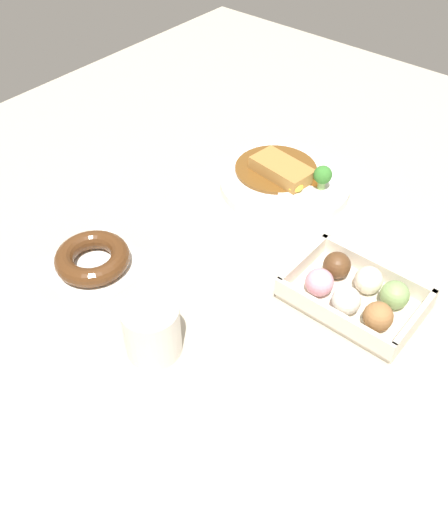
{
  "coord_description": "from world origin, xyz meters",
  "views": [
    {
      "loc": [
        -0.34,
        0.56,
        0.63
      ],
      "look_at": [
        0.06,
        0.07,
        0.03
      ],
      "focal_mm": 39.6,
      "sensor_mm": 36.0,
      "label": 1
    }
  ],
  "objects": [
    {
      "name": "ground_plane",
      "position": [
        0.0,
        0.0,
        0.0
      ],
      "size": [
        1.6,
        1.6,
        0.0
      ],
      "primitive_type": "plane",
      "color": "#B2A893"
    },
    {
      "name": "curry_plate",
      "position": [
        0.12,
        -0.17,
        0.01
      ],
      "size": [
        0.24,
        0.24,
        0.06
      ],
      "color": "white",
      "rests_on": "ground_plane"
    },
    {
      "name": "donut_box",
      "position": [
        -0.13,
        0.0,
        0.02
      ],
      "size": [
        0.19,
        0.13,
        0.05
      ],
      "color": "beige",
      "rests_on": "ground_plane"
    },
    {
      "name": "chocolate_ring_donut",
      "position": [
        0.23,
        0.2,
        0.02
      ],
      "size": [
        0.15,
        0.15,
        0.03
      ],
      "color": "white",
      "rests_on": "ground_plane"
    },
    {
      "name": "coffee_mug",
      "position": [
        0.04,
        0.25,
        0.04
      ],
      "size": [
        0.08,
        0.08,
        0.08
      ],
      "primitive_type": "cylinder",
      "color": "silver",
      "rests_on": "ground_plane"
    }
  ]
}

